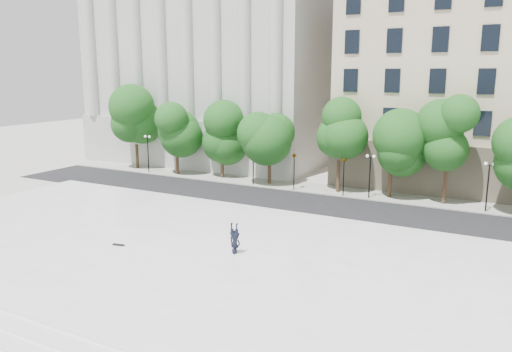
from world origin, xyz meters
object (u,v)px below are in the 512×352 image
(person_lying, at_px, (235,249))
(skateboard, at_px, (118,245))
(traffic_light_west, at_px, (294,153))
(traffic_light_east, at_px, (344,159))

(person_lying, xyz_separation_m, skateboard, (-7.43, -2.28, -0.22))
(traffic_light_west, xyz_separation_m, person_lying, (4.28, -18.77, -3.06))
(traffic_light_west, height_order, traffic_light_east, traffic_light_west)
(skateboard, bearing_deg, traffic_light_east, 58.19)
(traffic_light_east, xyz_separation_m, skateboard, (-8.19, -21.05, -3.13))
(skateboard, bearing_deg, person_lying, 6.53)
(traffic_light_west, distance_m, person_lying, 19.49)
(traffic_light_east, bearing_deg, traffic_light_west, 180.00)
(traffic_light_west, bearing_deg, person_lying, -77.16)
(traffic_light_west, distance_m, skateboard, 21.54)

